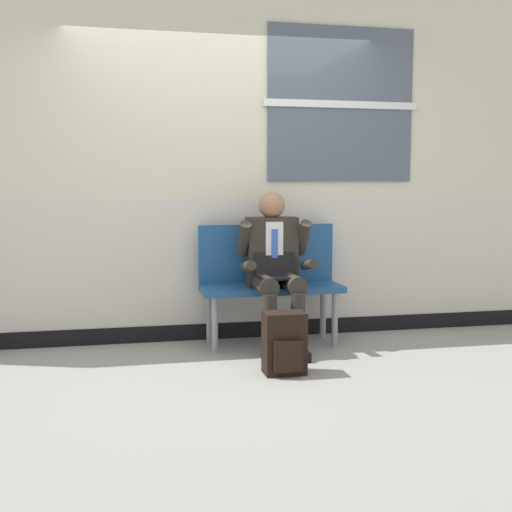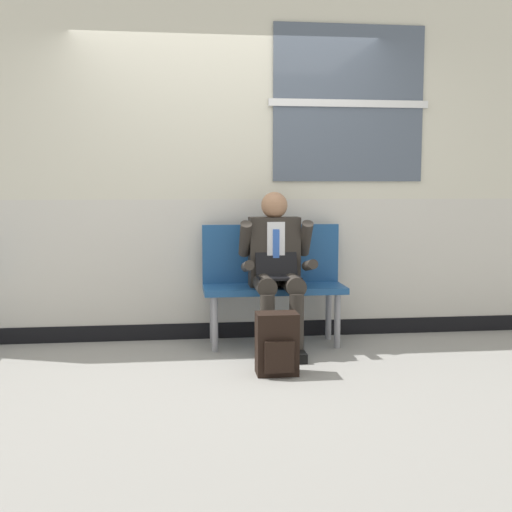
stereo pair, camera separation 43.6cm
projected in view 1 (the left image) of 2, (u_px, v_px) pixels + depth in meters
The scene contains 5 objects.
ground_plane at pixel (235, 355), 4.90m from camera, with size 18.00×18.00×0.00m, color gray.
station_wall at pixel (224, 165), 5.32m from camera, with size 5.99×0.16×2.92m.
bench_with_person at pixel (269, 276), 5.23m from camera, with size 1.13×0.42×0.97m.
person_seated at pixel (275, 266), 5.02m from camera, with size 0.57×0.70×1.24m.
backpack at pixel (285, 344), 4.38m from camera, with size 0.28×0.23×0.43m.
Camera 1 is at (-0.85, -4.71, 1.28)m, focal length 45.06 mm.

